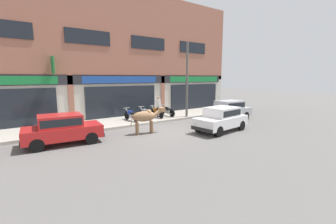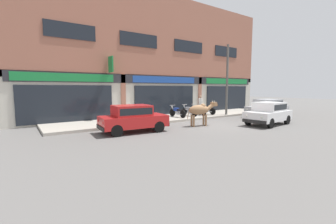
# 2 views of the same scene
# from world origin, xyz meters

# --- Properties ---
(ground_plane) EXTENTS (90.00, 90.00, 0.00)m
(ground_plane) POSITION_xyz_m (0.00, 0.00, 0.00)
(ground_plane) COLOR #605E5B
(sidewalk) EXTENTS (19.00, 3.43, 0.16)m
(sidewalk) POSITION_xyz_m (0.00, 3.91, 0.08)
(sidewalk) COLOR #A8A093
(sidewalk) RESTS_ON ground
(shop_building) EXTENTS (23.00, 1.40, 10.00)m
(shop_building) POSITION_xyz_m (-0.00, 5.89, 4.80)
(shop_building) COLOR #9E604C
(shop_building) RESTS_ON ground
(cow) EXTENTS (2.13, 0.83, 1.61)m
(cow) POSITION_xyz_m (-1.05, 0.20, 1.01)
(cow) COLOR #936B47
(cow) RESTS_ON ground
(car_0) EXTENTS (3.71, 1.88, 1.46)m
(car_0) POSITION_xyz_m (-5.39, 0.75, 0.81)
(car_0) COLOR black
(car_0) RESTS_ON ground
(car_1) EXTENTS (3.71, 1.89, 1.46)m
(car_1) POSITION_xyz_m (6.33, 0.29, 0.81)
(car_1) COLOR black
(car_1) RESTS_ON ground
(car_2) EXTENTS (3.73, 1.94, 1.46)m
(car_2) POSITION_xyz_m (2.92, -1.93, 0.81)
(car_2) COLOR black
(car_2) RESTS_ON ground
(motorcycle_0) EXTENTS (0.52, 1.81, 0.88)m
(motorcycle_0) POSITION_xyz_m (-0.34, 3.53, 0.55)
(motorcycle_0) COLOR black
(motorcycle_0) RESTS_ON sidewalk
(motorcycle_1) EXTENTS (0.52, 1.81, 0.88)m
(motorcycle_1) POSITION_xyz_m (0.88, 3.58, 0.55)
(motorcycle_1) COLOR black
(motorcycle_1) RESTS_ON sidewalk
(motorcycle_2) EXTENTS (0.52, 1.81, 0.88)m
(motorcycle_2) POSITION_xyz_m (1.91, 3.63, 0.55)
(motorcycle_2) COLOR black
(motorcycle_2) RESTS_ON sidewalk
(motorcycle_3) EXTENTS (0.52, 1.81, 0.88)m
(motorcycle_3) POSITION_xyz_m (2.95, 3.72, 0.55)
(motorcycle_3) COLOR black
(motorcycle_3) RESTS_ON sidewalk
(pedestrian) EXTENTS (0.48, 0.32, 1.60)m
(pedestrian) POSITION_xyz_m (1.99, 3.50, 1.14)
(pedestrian) COLOR #2D2D33
(pedestrian) RESTS_ON sidewalk
(utility_pole) EXTENTS (0.18, 0.18, 5.72)m
(utility_pole) POSITION_xyz_m (3.99, 2.50, 3.02)
(utility_pole) COLOR #595651
(utility_pole) RESTS_ON sidewalk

